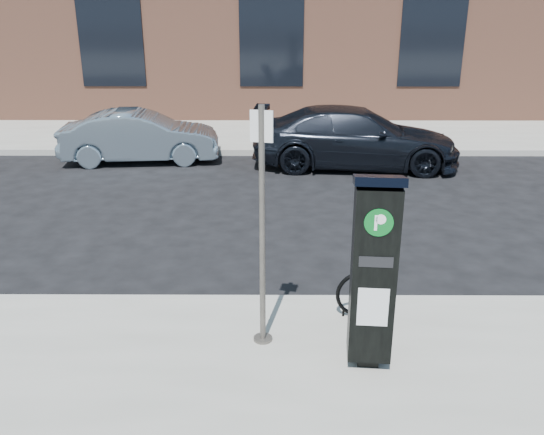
{
  "coord_description": "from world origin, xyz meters",
  "views": [
    {
      "loc": [
        0.11,
        -6.7,
        3.77
      ],
      "look_at": [
        0.08,
        0.5,
        1.07
      ],
      "focal_mm": 38.0,
      "sensor_mm": 36.0,
      "label": 1
    }
  ],
  "objects_px": {
    "car_dark": "(355,137)",
    "car_silver": "(140,137)",
    "sign_pole": "(262,232)",
    "parking_kiosk": "(373,270)",
    "bike_rack": "(360,295)"
  },
  "relations": [
    {
      "from": "parking_kiosk",
      "to": "car_dark",
      "type": "xyz_separation_m",
      "value": [
        0.94,
        8.4,
        -0.52
      ]
    },
    {
      "from": "sign_pole",
      "to": "parking_kiosk",
      "type": "bearing_deg",
      "value": -7.34
    },
    {
      "from": "sign_pole",
      "to": "bike_rack",
      "type": "height_order",
      "value": "sign_pole"
    },
    {
      "from": "bike_rack",
      "to": "parking_kiosk",
      "type": "bearing_deg",
      "value": -93.89
    },
    {
      "from": "sign_pole",
      "to": "car_dark",
      "type": "xyz_separation_m",
      "value": [
        2.07,
        7.98,
        -0.77
      ]
    },
    {
      "from": "parking_kiosk",
      "to": "sign_pole",
      "type": "height_order",
      "value": "sign_pole"
    },
    {
      "from": "car_dark",
      "to": "car_silver",
      "type": "bearing_deg",
      "value": 89.51
    },
    {
      "from": "sign_pole",
      "to": "car_silver",
      "type": "relative_size",
      "value": 0.7
    },
    {
      "from": "sign_pole",
      "to": "car_dark",
      "type": "height_order",
      "value": "sign_pole"
    },
    {
      "from": "car_dark",
      "to": "sign_pole",
      "type": "bearing_deg",
      "value": 169.78
    },
    {
      "from": "sign_pole",
      "to": "bike_rack",
      "type": "xyz_separation_m",
      "value": [
        1.18,
        0.54,
        -1.04
      ]
    },
    {
      "from": "bike_rack",
      "to": "car_silver",
      "type": "height_order",
      "value": "car_silver"
    },
    {
      "from": "parking_kiosk",
      "to": "car_dark",
      "type": "height_order",
      "value": "parking_kiosk"
    },
    {
      "from": "car_silver",
      "to": "car_dark",
      "type": "bearing_deg",
      "value": -100.16
    },
    {
      "from": "parking_kiosk",
      "to": "sign_pole",
      "type": "relative_size",
      "value": 0.79
    }
  ]
}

